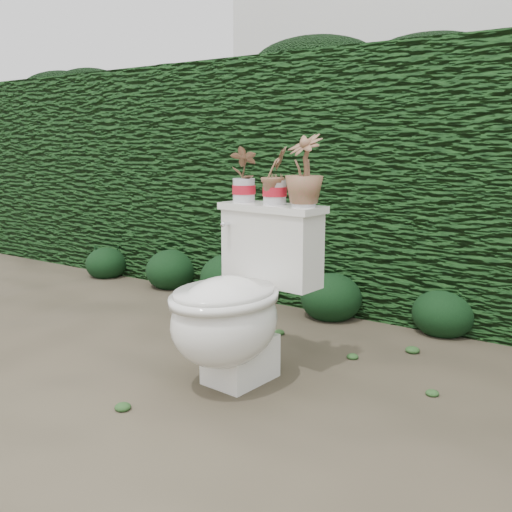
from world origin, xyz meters
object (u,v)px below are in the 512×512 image
Objects in this scene: potted_plant_left at (244,176)px; potted_plant_right at (304,172)px; potted_plant_center at (275,177)px; toilet at (237,305)px.

potted_plant_left is 0.34m from potted_plant_right.
potted_plant_center is at bearing -169.15° from potted_plant_right.
potted_plant_left is at bearing 124.69° from toilet.
potted_plant_center is 0.82× the size of potted_plant_right.
potted_plant_right is at bearing -85.05° from potted_plant_center.
toilet is 0.59m from potted_plant_center.
potted_plant_left reaches higher than toilet.
toilet is at bearing 102.50° from potted_plant_left.
toilet is at bearing -179.28° from potted_plant_center.
potted_plant_center is at bearing 85.78° from toilet.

